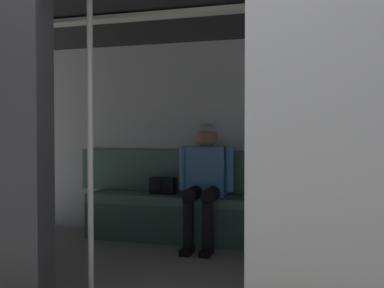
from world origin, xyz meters
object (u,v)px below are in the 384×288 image
object	(u,v)px
train_car	(192,87)
person_seated	(205,176)
bench_seat	(229,209)
grab_pole_door	(90,146)
book	(250,196)
handbag	(163,186)

from	to	relation	value
train_car	person_seated	xyz separation A→B (m)	(0.15, -0.95, -0.78)
bench_seat	grab_pole_door	size ratio (longest dim) A/B	1.46
book	grab_pole_door	world-z (taller)	grab_pole_door
book	grab_pole_door	size ratio (longest dim) A/B	0.11
person_seated	handbag	distance (m)	0.52
handbag	grab_pole_door	xyz separation A→B (m)	(-0.23, 1.93, 0.47)
handbag	grab_pole_door	world-z (taller)	grab_pole_door
person_seated	book	distance (m)	0.49
train_car	handbag	xyz separation A→B (m)	(0.64, -1.09, -0.91)
person_seated	grab_pole_door	bearing A→B (deg)	81.81
book	grab_pole_door	xyz separation A→B (m)	(0.68, 1.93, 0.54)
handbag	book	xyz separation A→B (m)	(-0.91, -0.00, -0.07)
bench_seat	person_seated	world-z (taller)	person_seated
train_car	handbag	bearing A→B (deg)	-59.56
bench_seat	handbag	size ratio (longest dim) A/B	11.56
person_seated	book	bearing A→B (deg)	-162.03
train_car	book	xyz separation A→B (m)	(-0.27, -1.09, -0.98)
handbag	book	distance (m)	0.91
handbag	grab_pole_door	bearing A→B (deg)	96.87
handbag	train_car	bearing A→B (deg)	120.44
bench_seat	book	xyz separation A→B (m)	(-0.19, -0.09, 0.13)
train_car	person_seated	bearing A→B (deg)	-81.08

